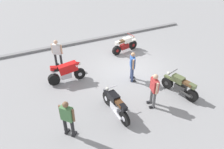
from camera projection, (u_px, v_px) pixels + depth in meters
The scene contains 10 objects.
ground_plane at pixel (130, 70), 12.15m from camera, with size 40.00×40.00×0.00m, color gray.
curb_edge at pixel (99, 38), 15.55m from camera, with size 14.00×0.30×0.15m, color gray.
motorcycle_olive_vintage at pixel (180, 86), 10.08m from camera, with size 0.83×1.92×1.07m.
motorcycle_cream_vintage at pixel (125, 45), 13.72m from camera, with size 1.94×0.71×1.07m.
motorcycle_red_sportbike at pixel (67, 72), 10.91m from camera, with size 1.96×0.70×1.14m.
motorcycle_black_cruiser at pixel (115, 104), 8.95m from camera, with size 0.70×2.09×1.09m.
person_in_red_shirt at pixel (154, 88), 9.16m from camera, with size 0.40×0.65×1.67m.
person_in_white_shirt at pixel (57, 52), 11.95m from camera, with size 0.57×0.51×1.66m.
person_in_green_shirt at pixel (67, 117), 7.76m from camera, with size 0.53×0.56×1.66m.
person_in_blue_shirt at pixel (132, 65), 10.83m from camera, with size 0.44×0.62×1.62m.
Camera 1 is at (-5.31, -8.80, 6.55)m, focal length 34.26 mm.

